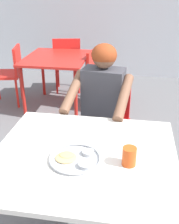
% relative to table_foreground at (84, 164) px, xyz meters
% --- Properties ---
extents(table_foreground, '(1.06, 0.95, 0.74)m').
position_rel_table_foreground_xyz_m(table_foreground, '(0.00, 0.00, 0.00)').
color(table_foreground, silver).
rests_on(table_foreground, ground).
extents(thali_tray, '(0.29, 0.29, 0.03)m').
position_rel_table_foreground_xyz_m(thali_tray, '(-0.04, -0.06, 0.08)').
color(thali_tray, '#B7BABF').
rests_on(thali_tray, table_foreground).
extents(drinking_cup, '(0.08, 0.08, 0.11)m').
position_rel_table_foreground_xyz_m(drinking_cup, '(0.26, -0.06, 0.13)').
color(drinking_cup, '#D84C19').
rests_on(drinking_cup, table_foreground).
extents(chair_foreground, '(0.48, 0.45, 0.81)m').
position_rel_table_foreground_xyz_m(chair_foreground, '(0.02, 0.97, -0.18)').
color(chair_foreground, red).
rests_on(chair_foreground, ground).
extents(diner_foreground, '(0.54, 0.59, 1.20)m').
position_rel_table_foreground_xyz_m(diner_foreground, '(-0.00, 0.75, 0.05)').
color(diner_foreground, '#272727').
rests_on(diner_foreground, ground).
extents(table_background_red, '(0.80, 0.93, 0.72)m').
position_rel_table_foreground_xyz_m(table_background_red, '(-0.76, 2.15, -0.03)').
color(table_background_red, red).
rests_on(table_background_red, ground).
extents(chair_red_left, '(0.50, 0.48, 0.83)m').
position_rel_table_foreground_xyz_m(chair_red_left, '(-1.44, 2.16, -0.18)').
color(chair_red_left, red).
rests_on(chair_red_left, ground).
extents(chair_red_right, '(0.50, 0.50, 0.81)m').
position_rel_table_foreground_xyz_m(chair_red_right, '(-0.17, 2.21, -0.19)').
color(chair_red_right, red).
rests_on(chair_red_right, ground).
extents(chair_red_far, '(0.49, 0.46, 0.86)m').
position_rel_table_foreground_xyz_m(chair_red_far, '(-0.76, 2.73, -0.15)').
color(chair_red_far, red).
rests_on(chair_red_far, ground).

